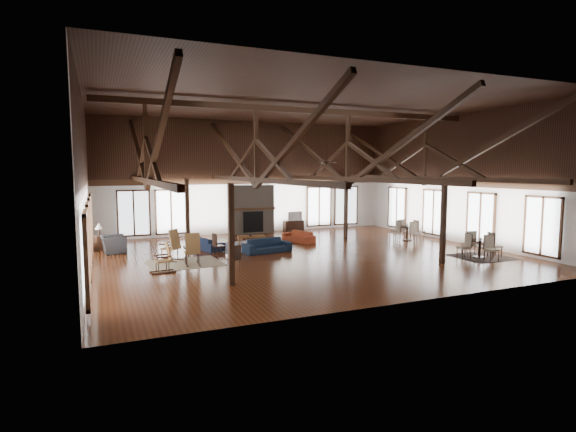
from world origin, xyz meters
name	(u,v)px	position (x,y,z in m)	size (l,w,h in m)	color
floor	(304,255)	(0.00, 0.00, 0.00)	(16.00, 16.00, 0.00)	#562712
ceiling	(304,104)	(0.00, 0.00, 6.00)	(16.00, 14.00, 0.02)	black
wall_back	(249,178)	(0.00, 7.00, 3.00)	(16.00, 0.02, 6.00)	white
wall_front	(419,187)	(0.00, -7.00, 3.00)	(16.00, 0.02, 6.00)	white
wall_left	(84,183)	(-8.00, 0.00, 3.00)	(0.02, 14.00, 6.00)	white
wall_right	(459,179)	(8.00, 0.00, 3.00)	(0.02, 14.00, 6.00)	white
roof_truss	(304,155)	(0.00, 0.00, 4.03)	(15.60, 14.07, 3.14)	black
post_grid	(304,217)	(0.00, 0.00, 1.52)	(8.16, 7.16, 3.05)	black
fireplace	(251,209)	(0.00, 6.67, 1.29)	(2.50, 0.69, 2.60)	#6D6153
ceiling_fan	(327,162)	(0.50, -1.00, 3.73)	(1.60, 1.60, 0.75)	black
sofa_navy_front	(267,246)	(-1.19, 1.03, 0.29)	(1.98, 0.77, 0.58)	black
sofa_navy_left	(207,243)	(-3.33, 2.69, 0.26)	(0.71, 1.81, 0.53)	#121B32
sofa_orange	(299,237)	(1.15, 3.03, 0.25)	(0.67, 1.73, 0.50)	maroon
coffee_table	(251,237)	(-1.32, 2.74, 0.41)	(1.34, 0.88, 0.47)	brown
vase	(250,234)	(-1.38, 2.66, 0.56)	(0.17, 0.17, 0.18)	#B2B2B2
armchair	(113,244)	(-7.08, 3.47, 0.35)	(0.95, 1.09, 0.71)	#2B2B2D
side_table_lamp	(100,240)	(-7.60, 4.27, 0.45)	(0.47, 0.47, 1.19)	black
rocking_chair_a	(172,246)	(-5.09, 0.82, 0.57)	(1.01, 1.01, 1.21)	#936237
rocking_chair_b	(192,250)	(-4.54, -0.27, 0.56)	(0.56, 0.95, 1.18)	#936237
rocking_chair_c	(165,258)	(-5.60, -1.03, 0.49)	(0.84, 0.50, 1.03)	#936237
side_chair_a	(217,243)	(-3.34, 0.94, 0.54)	(0.46, 0.46, 0.94)	black
side_chair_b	(235,256)	(-3.38, -1.76, 0.52)	(0.51, 0.51, 0.89)	black
cafe_table_near	(480,245)	(6.09, -3.25, 0.48)	(1.88, 1.88, 0.96)	black
cafe_table_far	(407,231)	(6.19, 1.36, 0.48)	(1.83, 1.83, 0.95)	black
cup_near	(480,239)	(6.05, -3.31, 0.74)	(0.12, 0.12, 0.10)	#B2B2B2
cup_far	(407,225)	(6.19, 1.40, 0.73)	(0.12, 0.12, 0.09)	#B2B2B2
tv_console	(294,226)	(2.52, 6.75, 0.28)	(1.13, 0.42, 0.56)	black
television	(294,216)	(2.57, 6.75, 0.82)	(0.89, 0.12, 0.51)	#B2B2B2
rug_tan	(184,263)	(-4.76, 0.17, 0.01)	(2.62, 2.06, 0.01)	tan
rug_navy	(250,245)	(-1.33, 2.91, 0.01)	(3.41, 2.56, 0.01)	#1B274D
rug_dark	(482,257)	(6.28, -3.21, 0.01)	(2.13, 1.94, 0.01)	black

